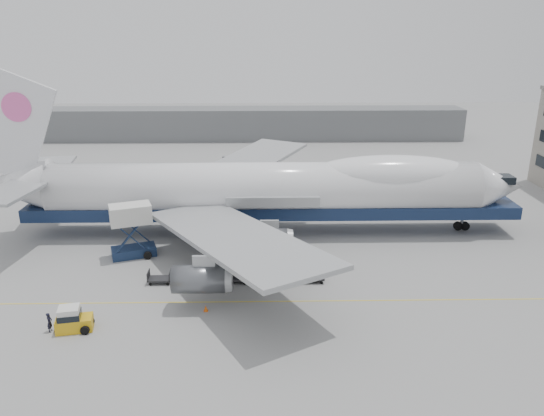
{
  "coord_description": "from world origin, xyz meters",
  "views": [
    {
      "loc": [
        -0.23,
        -50.24,
        24.54
      ],
      "look_at": [
        0.85,
        6.0,
        5.18
      ],
      "focal_mm": 35.0,
      "sensor_mm": 36.0,
      "label": 1
    }
  ],
  "objects_px": {
    "catering_truck": "(132,227)",
    "baggage_tug": "(72,320)",
    "ground_worker": "(50,322)",
    "airliner": "(269,189)"
  },
  "relations": [
    {
      "from": "catering_truck",
      "to": "baggage_tug",
      "type": "height_order",
      "value": "catering_truck"
    },
    {
      "from": "baggage_tug",
      "to": "ground_worker",
      "type": "distance_m",
      "value": 1.88
    },
    {
      "from": "baggage_tug",
      "to": "catering_truck",
      "type": "bearing_deg",
      "value": 73.15
    },
    {
      "from": "ground_worker",
      "to": "baggage_tug",
      "type": "bearing_deg",
      "value": -85.33
    },
    {
      "from": "baggage_tug",
      "to": "ground_worker",
      "type": "xyz_separation_m",
      "value": [
        -1.87,
        -0.18,
        -0.1
      ]
    },
    {
      "from": "baggage_tug",
      "to": "ground_worker",
      "type": "bearing_deg",
      "value": 174.67
    },
    {
      "from": "airliner",
      "to": "catering_truck",
      "type": "bearing_deg",
      "value": -154.96
    },
    {
      "from": "catering_truck",
      "to": "ground_worker",
      "type": "height_order",
      "value": "catering_truck"
    },
    {
      "from": "catering_truck",
      "to": "baggage_tug",
      "type": "bearing_deg",
      "value": -115.45
    },
    {
      "from": "airliner",
      "to": "ground_worker",
      "type": "bearing_deg",
      "value": -129.7
    }
  ]
}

